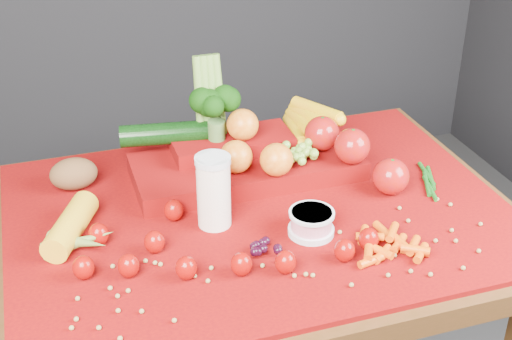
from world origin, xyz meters
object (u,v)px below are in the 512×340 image
object	(u,v)px
table	(259,251)
produce_mound	(259,151)
milk_glass	(214,189)
yogurt_bowl	(311,222)

from	to	relation	value
table	produce_mound	size ratio (longest dim) A/B	1.85
table	milk_glass	size ratio (longest dim) A/B	7.01
yogurt_bowl	produce_mound	distance (m)	0.27
table	yogurt_bowl	xyz separation A→B (m)	(0.07, -0.12, 0.13)
table	produce_mound	xyz separation A→B (m)	(0.05, 0.15, 0.17)
milk_glass	produce_mound	xyz separation A→B (m)	(0.15, 0.17, -0.02)
produce_mound	yogurt_bowl	bearing A→B (deg)	-84.75
milk_glass	produce_mound	world-z (taller)	produce_mound
table	yogurt_bowl	world-z (taller)	yogurt_bowl
table	produce_mound	world-z (taller)	produce_mound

